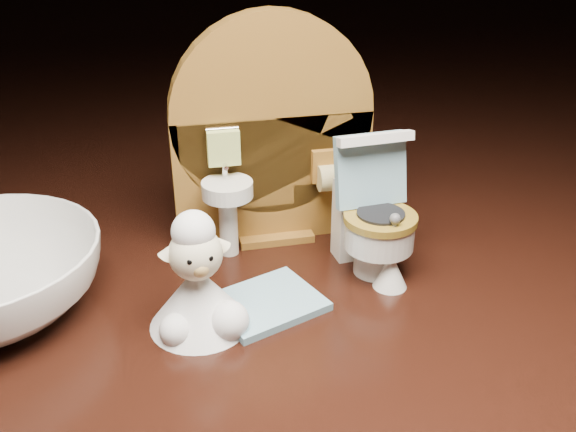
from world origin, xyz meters
name	(u,v)px	position (x,y,z in m)	size (l,w,h in m)	color
backdrop_panel	(271,145)	(0.00, 0.06, 0.07)	(0.13, 0.05, 0.15)	brown
toy_toilet	(372,220)	(0.05, 0.01, 0.03)	(0.05, 0.06, 0.09)	white
bath_mat	(267,303)	(-0.02, -0.02, 0.00)	(0.06, 0.05, 0.00)	#7DAEC2
toilet_brush	(391,268)	(0.05, -0.01, 0.01)	(0.02, 0.02, 0.05)	white
plush_lamb	(199,288)	(-0.06, -0.03, 0.02)	(0.05, 0.05, 0.07)	white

